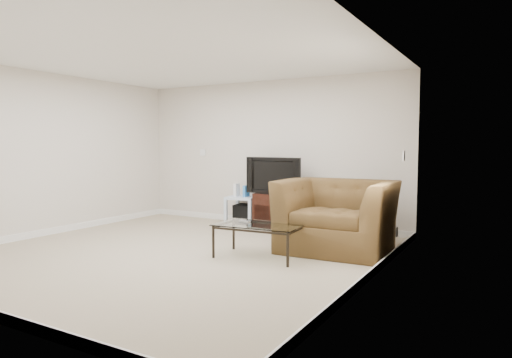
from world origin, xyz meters
The scene contains 18 objects.
floor centered at (0.00, 0.00, 0.00)m, with size 5.00×5.00×0.00m, color tan.
ceiling centered at (0.00, 0.00, 2.50)m, with size 5.00×5.00×0.00m, color white.
wall_back centered at (0.00, 2.50, 1.25)m, with size 5.00×0.02×2.50m, color silver.
wall_left centered at (-2.50, 0.00, 1.25)m, with size 0.02×5.00×2.50m, color silver.
wall_right centered at (2.50, 0.00, 1.25)m, with size 0.02×5.00×2.50m, color silver.
plate_back centered at (-1.40, 2.49, 1.25)m, with size 0.12×0.02×0.12m, color white.
plate_right_switch centered at (2.49, 1.60, 1.25)m, with size 0.02×0.09×0.13m, color white.
plate_right_outlet centered at (2.49, 1.30, 0.30)m, with size 0.02×0.08×0.12m, color white.
tv_stand centered at (0.29, 2.28, 0.29)m, with size 0.69×0.48×0.58m, color black, non-canonical shape.
dvd_player centered at (0.29, 2.24, 0.48)m, with size 0.40×0.28×0.06m, color black.
television centered at (0.29, 2.25, 0.88)m, with size 0.99×0.20×0.61m, color black.
side_table centered at (-0.37, 2.28, 0.25)m, with size 0.51×0.51×0.49m, color #CBEAFB, non-canonical shape.
subwoofer centered at (-0.34, 2.30, 0.17)m, with size 0.35×0.35×0.35m, color black.
game_console centered at (-0.49, 2.25, 0.61)m, with size 0.05×0.16×0.23m, color white.
game_case centered at (-0.31, 2.27, 0.59)m, with size 0.05×0.14×0.20m, color #337FCC.
recliner centered at (1.73, 1.20, 0.62)m, with size 1.43×0.93×1.25m, color #4B3222.
coffee_table centered at (1.03, 0.34, 0.21)m, with size 1.06×0.60×0.41m, color black, non-canonical shape.
remote centered at (0.80, 0.39, 0.42)m, with size 0.17×0.05×0.02m, color #B2B2B7.
Camera 1 is at (3.77, -4.50, 1.39)m, focal length 32.00 mm.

